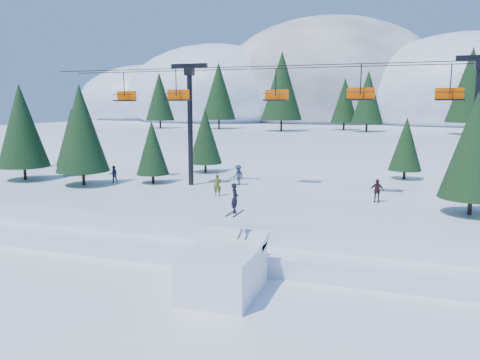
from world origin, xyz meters
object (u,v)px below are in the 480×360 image
(banner_near, at_px, (376,280))
(banner_far, at_px, (437,284))
(jump_kicker, at_px, (223,269))
(chairlift, at_px, (317,106))

(banner_near, distance_m, banner_far, 2.98)
(jump_kicker, height_order, banner_far, jump_kicker)
(chairlift, relative_size, banner_near, 16.08)
(jump_kicker, xyz_separation_m, banner_near, (7.23, 2.86, -0.73))
(jump_kicker, bearing_deg, banner_near, 21.59)
(banner_far, bearing_deg, jump_kicker, -161.68)
(chairlift, bearing_deg, jump_kicker, -96.79)
(banner_near, bearing_deg, banner_far, 9.77)
(jump_kicker, xyz_separation_m, banner_far, (10.17, 3.37, -0.73))
(banner_near, height_order, banner_far, same)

